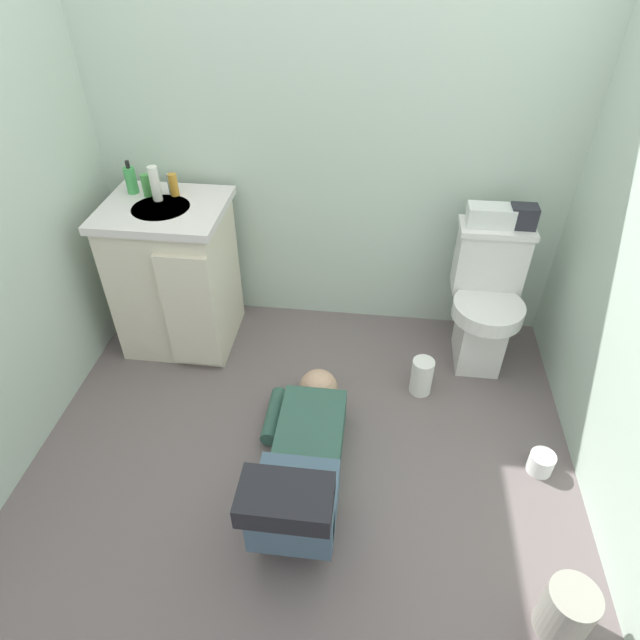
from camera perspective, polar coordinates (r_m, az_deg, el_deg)
name	(u,v)px	position (r m, az deg, el deg)	size (l,w,h in m)	color
ground_plane	(305,444)	(2.61, -1.53, -12.89)	(2.92, 3.00, 0.04)	#6A5D5D
wall_back	(332,108)	(2.78, 1.24, 21.37)	(2.58, 0.08, 2.40)	#BACDBC
toilet	(485,300)	(2.91, 16.96, 1.98)	(0.36, 0.46, 0.75)	silver
vanity_cabinet	(176,275)	(2.98, -14.88, 4.56)	(0.60, 0.53, 0.82)	beige
faucet	(170,183)	(2.88, -15.48, 13.65)	(0.02, 0.02, 0.10)	silver
person_plumber	(302,463)	(2.30, -1.91, -14.82)	(0.39, 1.06, 0.52)	#33594C
tissue_box	(491,216)	(2.75, 17.48, 10.41)	(0.22, 0.11, 0.10)	silver
toiletry_bag	(523,217)	(2.79, 20.56, 10.14)	(0.12, 0.09, 0.11)	#26262D
soap_dispenser	(131,180)	(2.93, -19.23, 13.72)	(0.06, 0.06, 0.17)	#44A554
bottle_green	(146,185)	(2.88, -17.77, 13.31)	(0.04, 0.04, 0.11)	#499C49
bottle_white	(155,184)	(2.81, -16.93, 13.53)	(0.05, 0.05, 0.17)	white
bottle_amber	(174,185)	(2.85, -15.12, 13.55)	(0.04, 0.04, 0.11)	#C28629
trash_can	(566,611)	(2.24, 24.45, -26.07)	(0.17, 0.17, 0.23)	gray
paper_towel_roll	(422,376)	(2.79, 10.63, -5.83)	(0.11, 0.11, 0.20)	white
toilet_paper_roll	(541,463)	(2.65, 22.18, -13.71)	(0.11, 0.11, 0.10)	white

